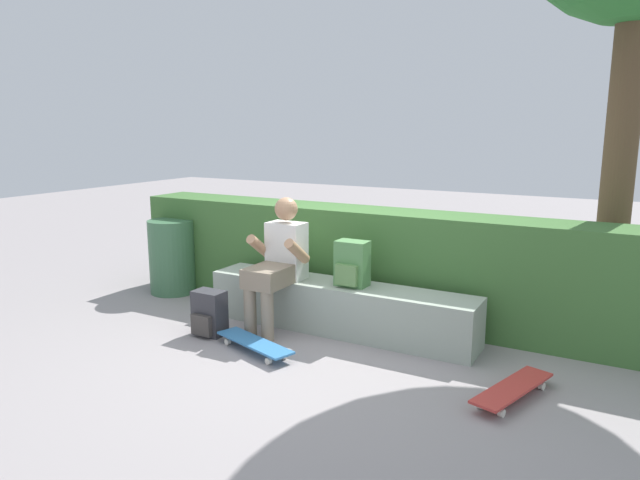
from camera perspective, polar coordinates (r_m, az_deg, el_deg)
The scene contains 9 objects.
ground_plane at distance 4.95m, azimuth -0.53°, elevation -10.45°, with size 24.00×24.00×0.00m, color gray.
bench_main at distance 5.24m, azimuth 1.87°, elevation -6.63°, with size 2.52×0.44×0.44m.
person_skater at distance 5.20m, azimuth -4.15°, elevation -1.98°, with size 0.49×0.62×1.19m.
skateboard_near_person at distance 4.85m, azimuth -6.47°, elevation -10.05°, with size 0.82×0.43×0.09m.
skateboard_beside_bench at distance 4.26m, azimuth 18.44°, elevation -13.70°, with size 0.42×0.82×0.09m.
backpack_on_bench at distance 5.07m, azimuth 3.15°, elevation -2.40°, with size 0.28×0.23×0.40m.
backpack_on_ground at distance 5.25m, azimuth -10.88°, elevation -7.15°, with size 0.28×0.23×0.40m.
hedge_row at distance 5.54m, azimuth 8.05°, elevation -2.56°, with size 5.90×0.54×1.04m.
trash_bin at distance 6.60m, azimuth -14.34°, elevation -1.58°, with size 0.50×0.50×0.81m.
Camera 1 is at (2.28, -4.00, 1.83)m, focal length 32.50 mm.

